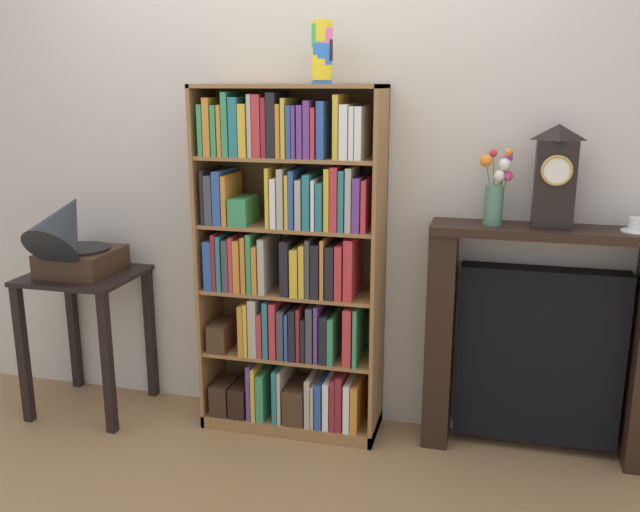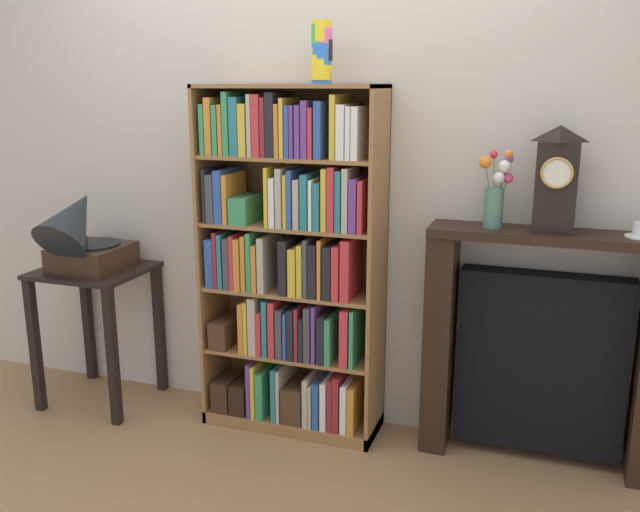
% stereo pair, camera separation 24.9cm
% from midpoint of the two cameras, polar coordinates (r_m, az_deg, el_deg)
% --- Properties ---
extents(ground_plane, '(7.49, 6.40, 0.02)m').
position_cam_midpoint_polar(ground_plane, '(3.43, -0.82, -14.77)').
color(ground_plane, '#997047').
extents(wall_back, '(4.49, 0.08, 2.60)m').
position_cam_midpoint_polar(wall_back, '(3.30, 1.66, 8.11)').
color(wall_back, beige).
rests_on(wall_back, ground).
extents(bookshelf, '(0.85, 0.31, 1.65)m').
position_cam_midpoint_polar(bookshelf, '(3.21, -0.22, -1.08)').
color(bookshelf, olive).
rests_on(bookshelf, ground).
extents(cup_stack, '(0.09, 0.09, 0.26)m').
position_cam_midpoint_polar(cup_stack, '(3.06, 2.59, 16.63)').
color(cup_stack, blue).
rests_on(cup_stack, bookshelf).
extents(side_table_left, '(0.53, 0.48, 0.73)m').
position_cam_midpoint_polar(side_table_left, '(3.70, -16.36, -3.85)').
color(side_table_left, black).
rests_on(side_table_left, ground).
extents(gramophone, '(0.34, 0.50, 0.48)m').
position_cam_midpoint_polar(gramophone, '(3.55, -17.45, 1.74)').
color(gramophone, '#382316').
rests_on(gramophone, side_table_left).
extents(fireplace_mantel, '(1.00, 0.24, 1.05)m').
position_cam_midpoint_polar(fireplace_mantel, '(3.20, 20.13, -7.44)').
color(fireplace_mantel, black).
rests_on(fireplace_mantel, ground).
extents(mantel_clock, '(0.16, 0.13, 0.44)m').
position_cam_midpoint_polar(mantel_clock, '(2.99, 21.43, 5.98)').
color(mantel_clock, black).
rests_on(mantel_clock, fireplace_mantel).
extents(flower_vase, '(0.14, 0.11, 0.33)m').
position_cam_midpoint_polar(flower_vase, '(3.00, 16.79, 5.01)').
color(flower_vase, '#4C7A60').
rests_on(flower_vase, fireplace_mantel).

